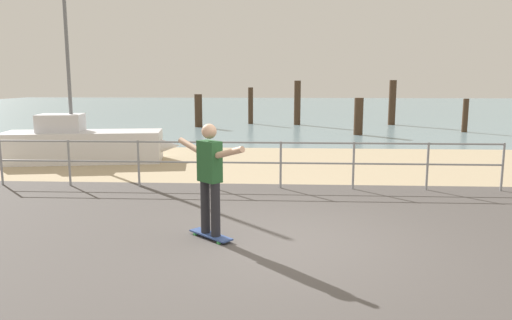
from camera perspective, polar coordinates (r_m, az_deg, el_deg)
The scene contains 13 objects.
ground_plane at distance 6.28m, azimuth 3.77°, elevation -12.66°, with size 24.00×10.00×0.04m, color #514C49.
beach_strip at distance 14.03m, azimuth 3.47°, elevation -0.36°, with size 24.00×6.00×0.04m, color tan.
sea_surface at distance 41.90m, azimuth 3.32°, elevation 6.06°, with size 72.00×50.00×0.04m, color #75939E.
railing_fence at distance 10.59m, azimuth -1.33°, elevation 0.32°, with size 11.03×0.05×1.05m.
sailboat at distance 14.88m, azimuth -18.93°, elevation 1.76°, with size 5.06×2.12×5.78m.
skateboard at distance 7.37m, azimuth -5.32°, elevation -8.75°, with size 0.72×0.69×0.08m.
skateboarder at distance 7.14m, azimuth -5.44°, elevation -1.48°, with size 1.12×1.05×1.65m.
groyne_post_0 at distance 24.85m, azimuth -6.76°, elevation 5.74°, with size 0.38×0.38×1.67m, color #422D1E.
groyne_post_1 at distance 26.53m, azimuth -0.64°, elevation 6.36°, with size 0.27×0.27×1.98m, color #422D1E.
groyne_post_2 at distance 26.01m, azimuth 4.86°, elevation 6.67°, with size 0.35×0.35×2.35m, color #422D1E.
groyne_post_3 at distance 21.54m, azimuth 11.91°, elevation 4.99°, with size 0.39×0.39×1.61m, color #422D1E.
groyne_post_4 at distance 26.90m, azimuth 15.66°, elevation 6.47°, with size 0.37×0.37×2.37m, color #422D1E.
groyne_post_5 at distance 24.16m, azimuth 23.29°, elevation 4.79°, with size 0.25×0.25×1.54m, color #422D1E.
Camera 1 is at (-0.08, -6.83, 2.35)m, focal length 34.17 mm.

